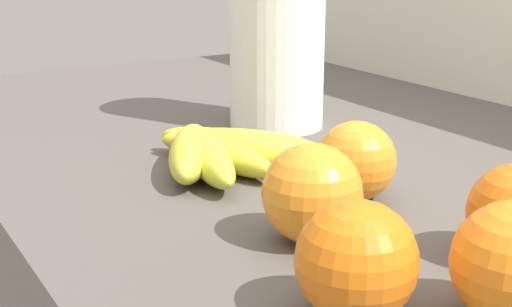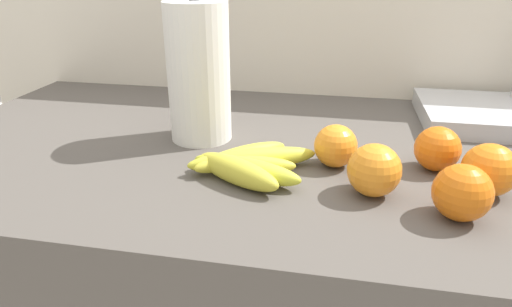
{
  "view_description": "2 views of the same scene",
  "coord_description": "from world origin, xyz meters",
  "px_view_note": "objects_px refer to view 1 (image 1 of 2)",
  "views": [
    {
      "loc": [
        0.5,
        -0.46,
        1.1
      ],
      "look_at": [
        -0.03,
        -0.14,
        0.91
      ],
      "focal_mm": 50.42,
      "sensor_mm": 36.0,
      "label": 1
    },
    {
      "loc": [
        0.02,
        -0.74,
        1.19
      ],
      "look_at": [
        -0.1,
        -0.12,
        0.91
      ],
      "focal_mm": 30.66,
      "sensor_mm": 36.0,
      "label": 2
    }
  ],
  "objects_px": {
    "orange_back_right": "(356,261)",
    "paper_towel_roll": "(277,24)",
    "banana_bunch": "(219,151)",
    "orange_center": "(356,161)",
    "orange_front": "(312,194)"
  },
  "relations": [
    {
      "from": "orange_back_right",
      "to": "orange_center",
      "type": "height_order",
      "value": "orange_back_right"
    },
    {
      "from": "orange_back_right",
      "to": "orange_center",
      "type": "distance_m",
      "value": 0.21
    },
    {
      "from": "banana_bunch",
      "to": "paper_towel_roll",
      "type": "height_order",
      "value": "paper_towel_roll"
    },
    {
      "from": "orange_center",
      "to": "paper_towel_roll",
      "type": "distance_m",
      "value": 0.28
    },
    {
      "from": "banana_bunch",
      "to": "orange_back_right",
      "type": "relative_size",
      "value": 2.76
    },
    {
      "from": "banana_bunch",
      "to": "orange_back_right",
      "type": "distance_m",
      "value": 0.32
    },
    {
      "from": "banana_bunch",
      "to": "orange_center",
      "type": "xyz_separation_m",
      "value": [
        0.14,
        0.06,
        0.02
      ]
    },
    {
      "from": "banana_bunch",
      "to": "orange_center",
      "type": "bearing_deg",
      "value": 24.21
    },
    {
      "from": "paper_towel_roll",
      "to": "orange_center",
      "type": "bearing_deg",
      "value": -17.37
    },
    {
      "from": "banana_bunch",
      "to": "orange_center",
      "type": "relative_size",
      "value": 2.95
    },
    {
      "from": "orange_back_right",
      "to": "paper_towel_roll",
      "type": "height_order",
      "value": "paper_towel_roll"
    },
    {
      "from": "orange_back_right",
      "to": "paper_towel_roll",
      "type": "xyz_separation_m",
      "value": [
        -0.42,
        0.21,
        0.09
      ]
    },
    {
      "from": "orange_back_right",
      "to": "paper_towel_roll",
      "type": "distance_m",
      "value": 0.48
    },
    {
      "from": "orange_back_right",
      "to": "orange_center",
      "type": "bearing_deg",
      "value": 141.19
    },
    {
      "from": "orange_center",
      "to": "orange_front",
      "type": "height_order",
      "value": "orange_front"
    }
  ]
}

